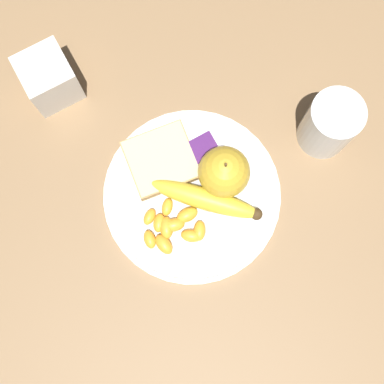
# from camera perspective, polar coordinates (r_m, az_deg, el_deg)

# --- Properties ---
(ground_plane) EXTENTS (3.00, 3.00, 0.00)m
(ground_plane) POSITION_cam_1_polar(r_m,az_deg,el_deg) (0.82, 0.00, -0.43)
(ground_plane) COLOR olive
(plate) EXTENTS (0.27, 0.27, 0.01)m
(plate) POSITION_cam_1_polar(r_m,az_deg,el_deg) (0.81, 0.00, -0.33)
(plate) COLOR white
(plate) RESTS_ON ground_plane
(juice_glass) EXTENTS (0.08, 0.08, 0.10)m
(juice_glass) POSITION_cam_1_polar(r_m,az_deg,el_deg) (0.82, 14.43, 6.94)
(juice_glass) COLOR silver
(juice_glass) RESTS_ON ground_plane
(apple) EXTENTS (0.08, 0.08, 0.09)m
(apple) POSITION_cam_1_polar(r_m,az_deg,el_deg) (0.78, 3.52, 1.98)
(apple) COLOR gold
(apple) RESTS_ON plate
(banana) EXTENTS (0.14, 0.15, 0.03)m
(banana) POSITION_cam_1_polar(r_m,az_deg,el_deg) (0.79, 1.48, -0.77)
(banana) COLOR yellow
(banana) RESTS_ON plate
(bread_slice) EXTENTS (0.11, 0.11, 0.02)m
(bread_slice) POSITION_cam_1_polar(r_m,az_deg,el_deg) (0.81, -3.30, 3.41)
(bread_slice) COLOR #AB8751
(bread_slice) RESTS_ON plate
(fork) EXTENTS (0.06, 0.19, 0.00)m
(fork) POSITION_cam_1_polar(r_m,az_deg,el_deg) (0.81, 1.01, -0.50)
(fork) COLOR #B2B2B7
(fork) RESTS_ON plate
(jam_packet) EXTENTS (0.05, 0.04, 0.02)m
(jam_packet) POSITION_cam_1_polar(r_m,az_deg,el_deg) (0.81, 1.06, 4.50)
(jam_packet) COLOR silver
(jam_packet) RESTS_ON plate
(orange_segment_0) EXTENTS (0.02, 0.04, 0.02)m
(orange_segment_0) POSITION_cam_1_polar(r_m,az_deg,el_deg) (0.79, -3.02, -5.60)
(orange_segment_0) COLOR #F9A32D
(orange_segment_0) RESTS_ON plate
(orange_segment_1) EXTENTS (0.02, 0.03, 0.02)m
(orange_segment_1) POSITION_cam_1_polar(r_m,az_deg,el_deg) (0.79, -4.53, -5.06)
(orange_segment_1) COLOR #F9A32D
(orange_segment_1) RESTS_ON plate
(orange_segment_2) EXTENTS (0.03, 0.03, 0.02)m
(orange_segment_2) POSITION_cam_1_polar(r_m,az_deg,el_deg) (0.80, -3.54, -3.31)
(orange_segment_2) COLOR #F9A32D
(orange_segment_2) RESTS_ON plate
(orange_segment_3) EXTENTS (0.04, 0.03, 0.02)m
(orange_segment_3) POSITION_cam_1_polar(r_m,az_deg,el_deg) (0.79, -0.08, -4.70)
(orange_segment_3) COLOR #F9A32D
(orange_segment_3) RESTS_ON plate
(orange_segment_4) EXTENTS (0.03, 0.03, 0.02)m
(orange_segment_4) POSITION_cam_1_polar(r_m,az_deg,el_deg) (0.80, -2.70, -1.55)
(orange_segment_4) COLOR #F9A32D
(orange_segment_4) RESTS_ON plate
(orange_segment_5) EXTENTS (0.04, 0.03, 0.02)m
(orange_segment_5) POSITION_cam_1_polar(r_m,az_deg,el_deg) (0.79, -1.96, -3.54)
(orange_segment_5) COLOR #F9A32D
(orange_segment_5) RESTS_ON plate
(orange_segment_6) EXTENTS (0.03, 0.04, 0.02)m
(orange_segment_6) POSITION_cam_1_polar(r_m,az_deg,el_deg) (0.79, -2.74, -3.82)
(orange_segment_6) COLOR #F9A32D
(orange_segment_6) RESTS_ON plate
(orange_segment_7) EXTENTS (0.03, 0.03, 0.01)m
(orange_segment_7) POSITION_cam_1_polar(r_m,az_deg,el_deg) (0.80, -4.61, -2.53)
(orange_segment_7) COLOR #F9A32D
(orange_segment_7) RESTS_ON plate
(orange_segment_8) EXTENTS (0.03, 0.04, 0.02)m
(orange_segment_8) POSITION_cam_1_polar(r_m,az_deg,el_deg) (0.79, 0.81, -4.16)
(orange_segment_8) COLOR #F9A32D
(orange_segment_8) RESTS_ON plate
(orange_segment_9) EXTENTS (0.03, 0.02, 0.02)m
(orange_segment_9) POSITION_cam_1_polar(r_m,az_deg,el_deg) (0.79, -0.52, -2.47)
(orange_segment_9) COLOR #F9A32D
(orange_segment_9) RESTS_ON plate
(condiment_caddy) EXTENTS (0.07, 0.07, 0.08)m
(condiment_caddy) POSITION_cam_1_polar(r_m,az_deg,el_deg) (0.86, -15.00, 11.62)
(condiment_caddy) COLOR silver
(condiment_caddy) RESTS_ON ground_plane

